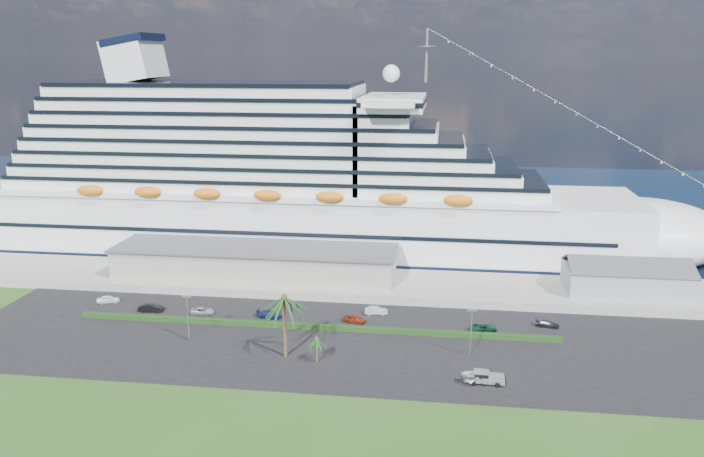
# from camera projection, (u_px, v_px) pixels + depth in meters

# --- Properties ---
(ground) EXTENTS (420.00, 420.00, 0.00)m
(ground) POSITION_uv_depth(u_px,v_px,m) (342.00, 371.00, 107.42)
(ground) COLOR #254E1A
(ground) RESTS_ON ground
(asphalt_lot) EXTENTS (140.00, 38.00, 0.12)m
(asphalt_lot) POSITION_uv_depth(u_px,v_px,m) (352.00, 343.00, 117.97)
(asphalt_lot) COLOR black
(asphalt_lot) RESTS_ON ground
(wharf) EXTENTS (240.00, 20.00, 1.80)m
(wharf) POSITION_uv_depth(u_px,v_px,m) (370.00, 284.00, 145.61)
(wharf) COLOR gray
(wharf) RESTS_ON ground
(water) EXTENTS (420.00, 160.00, 0.02)m
(water) POSITION_uv_depth(u_px,v_px,m) (399.00, 201.00, 232.27)
(water) COLOR black
(water) RESTS_ON ground
(cruise_ship) EXTENTS (191.00, 38.00, 54.00)m
(cruise_ship) POSITION_uv_depth(u_px,v_px,m) (294.00, 187.00, 167.58)
(cruise_ship) COLOR silver
(cruise_ship) RESTS_ON ground
(terminal_building) EXTENTS (61.00, 15.00, 6.30)m
(terminal_building) POSITION_uv_depth(u_px,v_px,m) (255.00, 261.00, 147.86)
(terminal_building) COLOR gray
(terminal_building) RESTS_ON wharf
(port_shed) EXTENTS (24.00, 12.31, 7.37)m
(port_shed) POSITION_uv_depth(u_px,v_px,m) (627.00, 279.00, 137.98)
(port_shed) COLOR gray
(port_shed) RESTS_ON wharf
(hedge) EXTENTS (88.00, 1.10, 0.90)m
(hedge) POSITION_uv_depth(u_px,v_px,m) (312.00, 327.00, 123.69)
(hedge) COLOR black
(hedge) RESTS_ON asphalt_lot
(lamp_post_left) EXTENTS (1.60, 0.35, 8.27)m
(lamp_post_left) POSITION_uv_depth(u_px,v_px,m) (188.00, 312.00, 117.43)
(lamp_post_left) COLOR gray
(lamp_post_left) RESTS_ON asphalt_lot
(lamp_post_right) EXTENTS (1.60, 0.35, 8.27)m
(lamp_post_right) POSITION_uv_depth(u_px,v_px,m) (471.00, 327.00, 111.18)
(lamp_post_right) COLOR gray
(lamp_post_right) RESTS_ON asphalt_lot
(palm_tall) EXTENTS (8.82, 8.82, 11.13)m
(palm_tall) POSITION_uv_depth(u_px,v_px,m) (284.00, 304.00, 110.30)
(palm_tall) COLOR #47301E
(palm_tall) RESTS_ON ground
(palm_short) EXTENTS (3.53, 3.53, 4.56)m
(palm_short) POSITION_uv_depth(u_px,v_px,m) (317.00, 342.00, 109.50)
(palm_short) COLOR #47301E
(palm_short) RESTS_ON ground
(parked_car_0) EXTENTS (4.68, 2.98, 1.48)m
(parked_car_0) POSITION_uv_depth(u_px,v_px,m) (108.00, 299.00, 136.62)
(parked_car_0) COLOR white
(parked_car_0) RESTS_ON asphalt_lot
(parked_car_1) EXTENTS (4.88, 2.06, 1.57)m
(parked_car_1) POSITION_uv_depth(u_px,v_px,m) (151.00, 308.00, 131.99)
(parked_car_1) COLOR black
(parked_car_1) RESTS_ON asphalt_lot
(parked_car_2) EXTENTS (4.62, 2.13, 1.28)m
(parked_car_2) POSITION_uv_depth(u_px,v_px,m) (203.00, 311.00, 130.64)
(parked_car_2) COLOR #A4A6AD
(parked_car_2) RESTS_ON asphalt_lot
(parked_car_3) EXTENTS (5.13, 2.83, 1.41)m
(parked_car_3) POSITION_uv_depth(u_px,v_px,m) (269.00, 314.00, 128.84)
(parked_car_3) COLOR #162150
(parked_car_3) RESTS_ON asphalt_lot
(parked_car_4) EXTENTS (4.51, 2.73, 1.43)m
(parked_car_4) POSITION_uv_depth(u_px,v_px,m) (355.00, 319.00, 126.42)
(parked_car_4) COLOR maroon
(parked_car_4) RESTS_ON asphalt_lot
(parked_car_5) EXTENTS (4.51, 1.96, 1.44)m
(parked_car_5) POSITION_uv_depth(u_px,v_px,m) (376.00, 311.00, 130.60)
(parked_car_5) COLOR silver
(parked_car_5) RESTS_ON asphalt_lot
(parked_car_6) EXTENTS (5.22, 3.04, 1.37)m
(parked_car_6) POSITION_uv_depth(u_px,v_px,m) (483.00, 328.00, 122.58)
(parked_car_6) COLOR #0E3A24
(parked_car_6) RESTS_ON asphalt_lot
(parked_car_7) EXTENTS (4.50, 2.52, 1.23)m
(parked_car_7) POSITION_uv_depth(u_px,v_px,m) (547.00, 324.00, 124.58)
(parked_car_7) COLOR #232228
(parked_car_7) RESTS_ON asphalt_lot
(pickup_truck) EXTENTS (5.60, 2.24, 1.96)m
(pickup_truck) POSITION_uv_depth(u_px,v_px,m) (485.00, 377.00, 102.92)
(pickup_truck) COLOR black
(pickup_truck) RESTS_ON asphalt_lot
(boat_trailer) EXTENTS (6.64, 4.88, 1.84)m
(boat_trailer) POSITION_uv_depth(u_px,v_px,m) (480.00, 375.00, 103.12)
(boat_trailer) COLOR gray
(boat_trailer) RESTS_ON asphalt_lot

